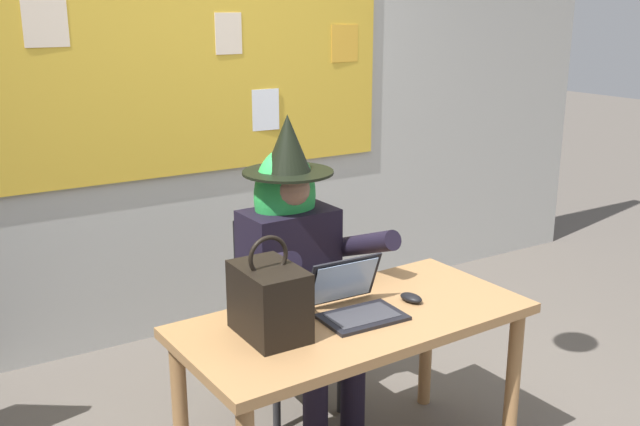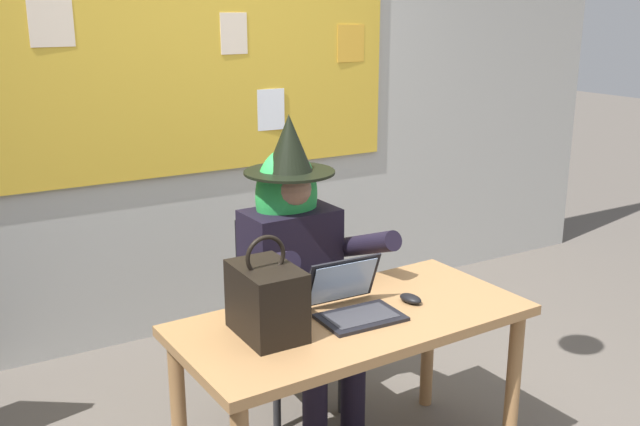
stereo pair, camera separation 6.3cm
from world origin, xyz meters
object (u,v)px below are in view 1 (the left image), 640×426
person_costumed (295,253)px  computer_mouse (411,298)px  handbag (269,300)px  desk_main (355,338)px  laptop (355,303)px  chair_at_desk (283,301)px

person_costumed → computer_mouse: size_ratio=13.56×
person_costumed → handbag: size_ratio=3.73×
computer_mouse → handbag: handbag is taller
desk_main → laptop: 0.14m
laptop → computer_mouse: 0.26m
person_costumed → handbag: bearing=-39.5°
chair_at_desk → laptop: size_ratio=2.83×
person_costumed → computer_mouse: person_costumed is taller
chair_at_desk → computer_mouse: chair_at_desk is taller
person_costumed → laptop: bearing=-7.4°
desk_main → handbag: 0.43m
handbag → chair_at_desk: bearing=57.8°
laptop → handbag: handbag is taller
chair_at_desk → computer_mouse: (0.21, -0.70, 0.22)m
chair_at_desk → computer_mouse: 0.76m
desk_main → laptop: size_ratio=4.38×
desk_main → person_costumed: bearing=84.0°
computer_mouse → chair_at_desk: bearing=96.5°
person_costumed → laptop: person_costumed is taller
desk_main → laptop: laptop is taller
desk_main → computer_mouse: (0.27, -0.01, 0.11)m
person_costumed → chair_at_desk: bearing=178.3°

